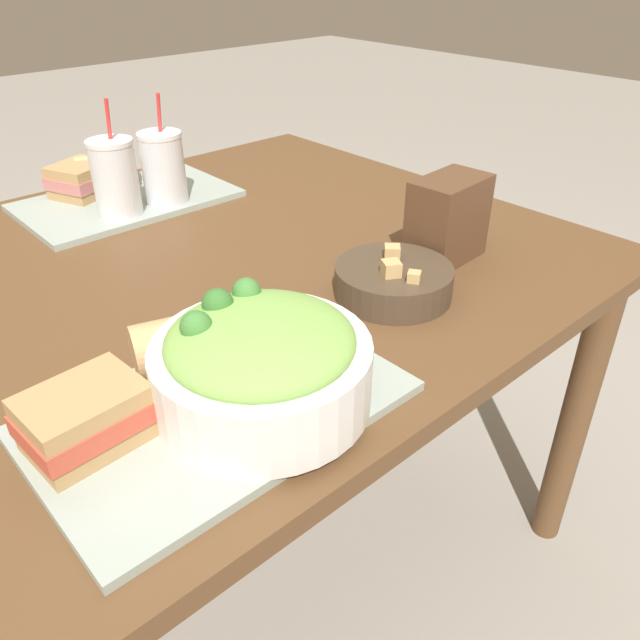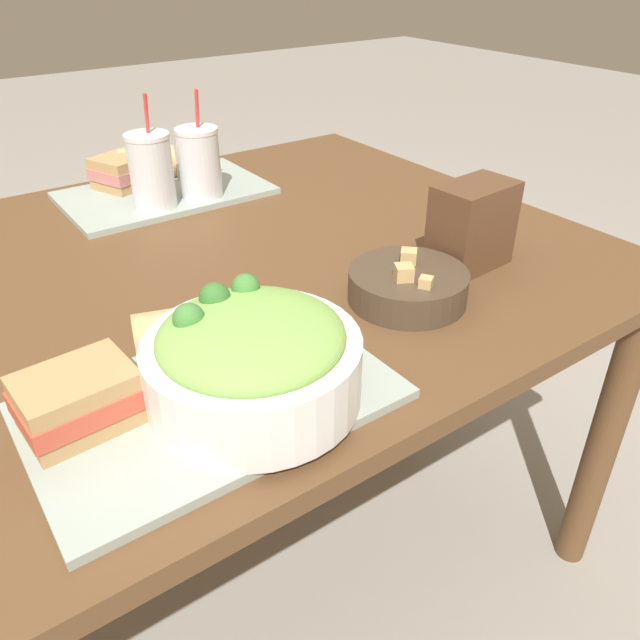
{
  "view_description": "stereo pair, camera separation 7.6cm",
  "coord_description": "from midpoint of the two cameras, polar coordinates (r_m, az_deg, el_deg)",
  "views": [
    {
      "loc": [
        -0.39,
        -0.82,
        1.16
      ],
      "look_at": [
        0.05,
        -0.34,
        0.76
      ],
      "focal_mm": 35.0,
      "sensor_mm": 36.0,
      "label": 1
    },
    {
      "loc": [
        -0.33,
        -0.87,
        1.16
      ],
      "look_at": [
        0.05,
        -0.34,
        0.76
      ],
      "focal_mm": 35.0,
      "sensor_mm": 36.0,
      "label": 2
    }
  ],
  "objects": [
    {
      "name": "tray_far",
      "position": [
        1.36,
        -12.41,
        11.25
      ],
      "size": [
        0.41,
        0.26,
        0.01
      ],
      "color": "#99A89E",
      "rests_on": "dining_table"
    },
    {
      "name": "drink_cup_red",
      "position": [
        1.29,
        -9.26,
        13.8
      ],
      "size": [
        0.08,
        0.08,
        0.21
      ],
      "color": "silver",
      "rests_on": "tray_far"
    },
    {
      "name": "ground_plane",
      "position": [
        1.48,
        -8.33,
        -20.49
      ],
      "size": [
        12.0,
        12.0,
        0.0
      ],
      "primitive_type": "plane",
      "color": "gray"
    },
    {
      "name": "salad_bowl",
      "position": [
        0.69,
        -3.07,
        -3.56
      ],
      "size": [
        0.24,
        0.24,
        0.12
      ],
      "color": "white",
      "rests_on": "tray_near"
    },
    {
      "name": "sandwich_near",
      "position": [
        0.7,
        -18.37,
        -7.04
      ],
      "size": [
        0.13,
        0.1,
        0.06
      ],
      "rotation": [
        0.0,
        0.0,
        0.07
      ],
      "color": "tan",
      "rests_on": "tray_near"
    },
    {
      "name": "soup_bowl",
      "position": [
        0.93,
        10.36,
        3.14
      ],
      "size": [
        0.18,
        0.18,
        0.07
      ],
      "color": "#473828",
      "rests_on": "dining_table"
    },
    {
      "name": "drink_cup_dark",
      "position": [
        1.25,
        -13.43,
        12.9
      ],
      "size": [
        0.08,
        0.08,
        0.21
      ],
      "color": "silver",
      "rests_on": "tray_far"
    },
    {
      "name": "chip_bag",
      "position": [
        1.04,
        15.79,
        8.25
      ],
      "size": [
        0.14,
        0.09,
        0.14
      ],
      "rotation": [
        0.0,
        0.0,
        0.07
      ],
      "color": "brown",
      "rests_on": "dining_table"
    },
    {
      "name": "dining_table",
      "position": [
        1.07,
        -10.87,
        0.57
      ],
      "size": [
        1.42,
        1.03,
        0.7
      ],
      "color": "brown",
      "rests_on": "ground_plane"
    },
    {
      "name": "baguette_near",
      "position": [
        0.78,
        -9.47,
        -1.35
      ],
      "size": [
        0.13,
        0.1,
        0.07
      ],
      "rotation": [
        0.0,
        0.0,
        1.26
      ],
      "color": "tan",
      "rests_on": "tray_near"
    },
    {
      "name": "sandwich_far",
      "position": [
        1.39,
        -16.0,
        12.92
      ],
      "size": [
        0.14,
        0.13,
        0.06
      ],
      "rotation": [
        0.0,
        0.0,
        0.39
      ],
      "color": "tan",
      "rests_on": "tray_far"
    },
    {
      "name": "baguette_far",
      "position": [
        1.42,
        -13.88,
        13.76
      ],
      "size": [
        0.13,
        0.1,
        0.07
      ],
      "rotation": [
        0.0,
        0.0,
        1.23
      ],
      "color": "tan",
      "rests_on": "tray_far"
    },
    {
      "name": "tray_near",
      "position": [
        0.73,
        -6.84,
        -7.45
      ],
      "size": [
        0.41,
        0.26,
        0.01
      ],
      "color": "#99A89E",
      "rests_on": "dining_table"
    }
  ]
}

